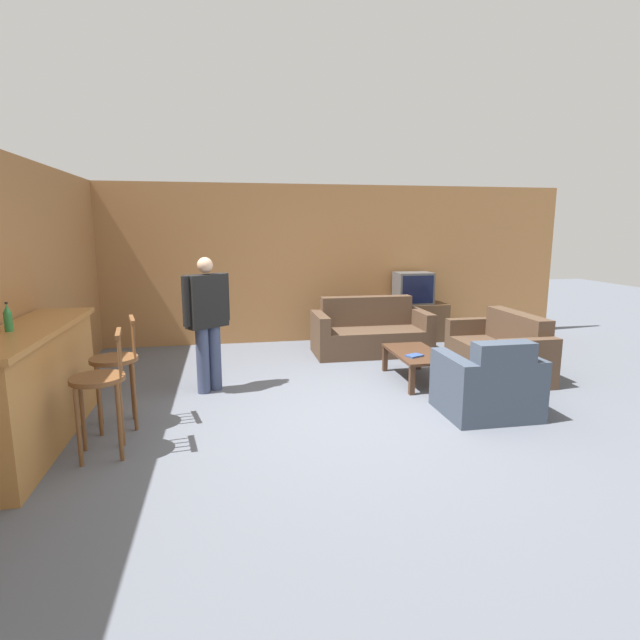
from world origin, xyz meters
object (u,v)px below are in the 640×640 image
Objects in this scene: tv at (413,288)px; armchair_near at (488,387)px; book_on_table at (414,356)px; coffee_table at (416,356)px; bottle at (8,318)px; bar_chair_near at (100,387)px; person_by_window at (207,318)px; bar_chair_mid at (116,367)px; tv_unit at (412,322)px; loveseat_right at (500,352)px; couch_far at (370,334)px.

armchair_near is at bearing -98.15° from tv.
book_on_table is (-0.89, -2.41, -0.52)m from tv.
coffee_table is 4.35m from bottle.
armchair_near is 0.84× the size of coffee_table.
bar_chair_near is 4.39× the size of bottle.
person_by_window is (-3.32, -2.14, -0.02)m from tv.
tv is (0.49, 3.44, 0.60)m from armchair_near.
bar_chair_mid is 3.68m from armchair_near.
tv reaches higher than bar_chair_mid.
tv_unit reaches higher than coffee_table.
bottle reaches higher than coffee_table.
armchair_near is 4.45m from bottle.
book_on_table is at bearing 21.80° from bar_chair_near.
bar_chair_mid is (-0.00, 0.63, 0.00)m from bar_chair_near.
book_on_table is (3.96, 1.12, -0.79)m from bottle.
bar_chair_near is at bearing -138.19° from tv.
tv is at bearing 101.19° from loveseat_right.
armchair_near is (0.45, -2.73, 0.00)m from couch_far.
loveseat_right is at bearing -45.64° from couch_far.
bottle is 2.09m from person_by_window.
bottle reaches higher than bar_chair_near.
person_by_window reaches higher than tv_unit.
loveseat_right is at bearing 19.37° from bar_chair_near.
tv_unit is (-0.42, 2.11, 0.02)m from loveseat_right.
armchair_near is 1.51× the size of tv.
person_by_window reaches higher than couch_far.
bar_chair_near is at bearing -160.63° from loveseat_right.
armchair_near is at bearing 4.23° from bar_chair_near.
armchair_near is 1.27m from coffee_table.
loveseat_right is at bearing 4.90° from coffee_table.
tv is (0.95, 0.71, 0.60)m from couch_far.
couch_far is at bearing 35.77° from bottle.
loveseat_right is (4.56, 0.98, -0.31)m from bar_chair_mid.
loveseat_right is at bearing 12.06° from bar_chair_mid.
coffee_table is at bearing -1.59° from person_by_window.
bar_chair_mid is 3.99m from couch_far.
bar_chair_mid is at bearing -167.94° from loveseat_right.
couch_far is 1.11× the size of person_by_window.
bar_chair_mid is 4.68m from loveseat_right.
bar_chair_near reaches higher than loveseat_right.
armchair_near reaches higher than coffee_table.
person_by_window reaches higher than bar_chair_mid.
armchair_near is 0.58× the size of person_by_window.
tv is at bearing 81.85° from armchair_near.
tv is 6.00m from bottle.
coffee_table is 2.59m from person_by_window.
armchair_near is at bearing -5.61° from bar_chair_mid.
couch_far is 2.91× the size of tv.
book_on_table is (-0.40, 1.03, 0.08)m from armchair_near.
tv_unit is (0.79, 2.21, -0.00)m from coffee_table.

